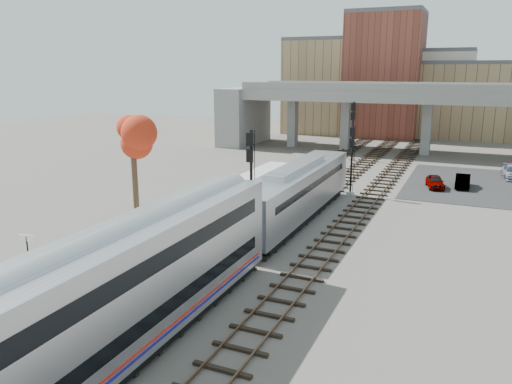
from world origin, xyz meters
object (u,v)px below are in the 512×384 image
Objects in this scene: signal_mast_near at (251,181)px; car_a at (435,182)px; signal_mast_far at (352,131)px; tree at (132,138)px; locomotive at (296,191)px; signal_mast_mid at (351,163)px; car_b at (463,181)px; coach at (84,316)px.

signal_mast_near reaches higher than car_a.
tree is at bearing -106.59° from signal_mast_far.
locomotive is 2.99× the size of signal_mast_mid.
signal_mast_mid is 18.41m from signal_mast_far.
signal_mast_mid is 12.06m from car_b.
signal_mast_mid is at bearing 72.55° from signal_mast_near.
tree is (-9.44, -31.68, 2.53)m from signal_mast_far.
locomotive is at bearing -102.05° from signal_mast_mid.
locomotive is at bearing -133.63° from car_a.
tree reaches higher than coach.
car_a is at bearing 59.94° from locomotive.
tree is 31.55m from car_b.
signal_mast_far is at bearing 102.88° from signal_mast_mid.
signal_mast_far is at bearing 94.40° from locomotive.
locomotive reaches higher than car_b.
coach is 2.97× the size of tree.
car_a is (8.91, 15.39, -1.62)m from locomotive.
car_b reaches higher than car_a.
signal_mast_mid is 1.76× the size of car_a.
signal_mast_near is 9.83m from tree.
signal_mast_far is (-4.10, 17.93, 0.69)m from signal_mast_mid.
tree reaches higher than signal_mast_far.
coach is 49.96m from signal_mast_far.
locomotive is 2.59× the size of signal_mast_far.
tree is 2.32× the size of car_a.
signal_mast_far is (-2.10, 27.31, 1.43)m from locomotive.
signal_mast_mid is at bearing 86.42° from coach.
car_a is (20.44, 19.76, -5.59)m from tree.
signal_mast_far is 2.03× the size of car_a.
signal_mast_mid is at bearing 45.43° from tree.
tree reaches higher than signal_mast_near.
coach is (-0.00, -22.61, 0.52)m from locomotive.
car_a is 0.95× the size of car_b.
signal_mast_near is at bearing 96.33° from coach.
signal_mast_mid is (4.10, 13.04, -0.57)m from signal_mast_near.
tree reaches higher than locomotive.
signal_mast_near is 22.21m from car_a.
signal_mast_near is at bearing -124.46° from car_b.
signal_mast_mid reaches higher than car_a.
coach is 6.90× the size of car_a.
signal_mast_mid is at bearing -143.14° from car_b.
signal_mast_near is 24.51m from car_b.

